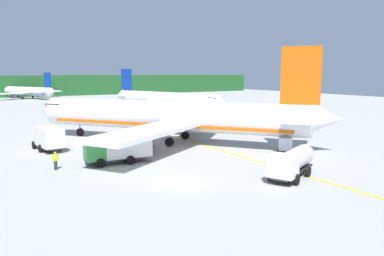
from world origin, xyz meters
name	(u,v)px	position (x,y,z in m)	size (l,w,h in m)	color
ground	(57,121)	(0.00, 48.00, -0.10)	(240.00, 320.00, 0.20)	#A8A8A3
distant_treeline	(11,86)	(0.00, 130.08, 4.01)	(216.00, 6.00, 8.03)	#1E5123
airliner_foreground	(171,116)	(7.94, 16.62, 3.39)	(29.87, 34.78, 11.90)	white
airliner_mid_apron	(164,99)	(25.53, 53.44, 2.84)	(28.32, 33.78, 9.97)	silver
airliner_far_taxiway	(26,91)	(3.70, 117.93, 2.59)	(25.00, 29.61, 9.08)	white
airliner_distant	(6,91)	(-0.81, 140.42, 1.86)	(22.95, 19.05, 6.54)	white
service_truck_fuel	(118,149)	(-1.92, 9.21, 1.44)	(6.61, 2.74, 2.47)	#338C3F
service_truck_baggage	(292,162)	(9.06, -3.51, 1.40)	(6.81, 4.58, 2.40)	white
service_truck_catering	(48,137)	(-6.73, 19.58, 1.54)	(2.93, 6.08, 2.76)	white
cargo_container_near	(285,145)	(16.08, 4.39, 0.88)	(2.30, 2.30, 1.87)	#333338
crew_marshaller	(109,141)	(-0.39, 16.54, 1.01)	(0.54, 0.44, 1.71)	#191E33
crew_loader_left	(55,159)	(-7.84, 9.67, 1.02)	(0.60, 0.36, 1.73)	#191E33
apron_guide_line	(207,146)	(10.53, 12.07, 0.01)	(0.30, 60.00, 0.01)	yellow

